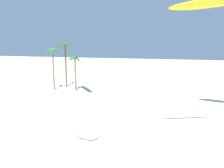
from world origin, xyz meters
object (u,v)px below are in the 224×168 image
object	(u,v)px
palm_tree_2	(75,61)
grounded_kite_2	(85,134)
flying_kite_2	(211,3)
palm_tree_0	(65,51)
palm_tree_1	(53,54)

from	to	relation	value
palm_tree_2	grounded_kite_2	distance (m)	24.40
palm_tree_2	flying_kite_2	world-z (taller)	flying_kite_2
flying_kite_2	grounded_kite_2	size ratio (longest dim) A/B	3.71
grounded_kite_2	flying_kite_2	bearing A→B (deg)	10.40
palm_tree_0	palm_tree_2	bearing A→B (deg)	-36.88
flying_kite_2	grounded_kite_2	distance (m)	17.48
palm_tree_0	palm_tree_2	world-z (taller)	palm_tree_0
palm_tree_2	grounded_kite_2	size ratio (longest dim) A/B	1.96
palm_tree_0	palm_tree_1	world-z (taller)	palm_tree_0
palm_tree_0	grounded_kite_2	bearing A→B (deg)	-56.15
grounded_kite_2	palm_tree_0	bearing A→B (deg)	123.85
palm_tree_0	palm_tree_1	distance (m)	3.95
palm_tree_0	grounded_kite_2	distance (m)	29.33
palm_tree_0	flying_kite_2	xyz separation A→B (m)	(27.23, -21.31, 4.92)
palm_tree_2	palm_tree_0	bearing A→B (deg)	143.12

